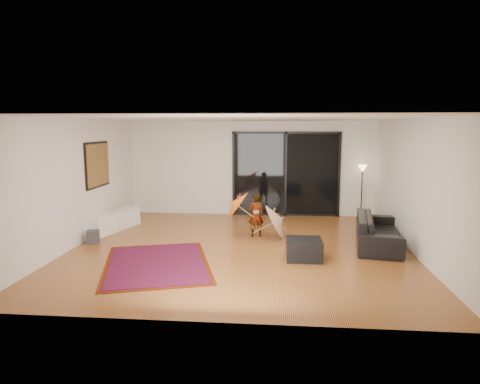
# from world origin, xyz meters

# --- Properties ---
(floor) EXTENTS (7.00, 7.00, 0.00)m
(floor) POSITION_xyz_m (0.00, 0.00, 0.00)
(floor) COLOR #AF6B30
(floor) RESTS_ON ground
(ceiling) EXTENTS (7.00, 7.00, 0.00)m
(ceiling) POSITION_xyz_m (0.00, 0.00, 2.70)
(ceiling) COLOR white
(ceiling) RESTS_ON wall_back
(wall_back) EXTENTS (7.00, 0.00, 7.00)m
(wall_back) POSITION_xyz_m (0.00, 3.50, 1.35)
(wall_back) COLOR silver
(wall_back) RESTS_ON floor
(wall_front) EXTENTS (7.00, 0.00, 7.00)m
(wall_front) POSITION_xyz_m (0.00, -3.50, 1.35)
(wall_front) COLOR silver
(wall_front) RESTS_ON floor
(wall_left) EXTENTS (0.00, 7.00, 7.00)m
(wall_left) POSITION_xyz_m (-3.50, 0.00, 1.35)
(wall_left) COLOR silver
(wall_left) RESTS_ON floor
(wall_right) EXTENTS (0.00, 7.00, 7.00)m
(wall_right) POSITION_xyz_m (3.50, 0.00, 1.35)
(wall_right) COLOR silver
(wall_right) RESTS_ON floor
(sliding_door) EXTENTS (3.06, 0.07, 2.40)m
(sliding_door) POSITION_xyz_m (1.00, 3.47, 1.20)
(sliding_door) COLOR black
(sliding_door) RESTS_ON wall_back
(painting) EXTENTS (0.04, 1.28, 1.08)m
(painting) POSITION_xyz_m (-3.46, 1.00, 1.65)
(painting) COLOR black
(painting) RESTS_ON wall_left
(media_console) EXTENTS (0.86, 1.71, 0.46)m
(media_console) POSITION_xyz_m (-3.25, 1.29, 0.23)
(media_console) COLOR white
(media_console) RESTS_ON floor
(speaker) EXTENTS (0.30, 0.30, 0.28)m
(speaker) POSITION_xyz_m (-3.25, 0.08, 0.14)
(speaker) COLOR #424244
(speaker) RESTS_ON floor
(persian_rug) EXTENTS (2.55, 3.05, 0.02)m
(persian_rug) POSITION_xyz_m (-1.45, -1.22, 0.01)
(persian_rug) COLOR #501706
(persian_rug) RESTS_ON floor
(sofa) EXTENTS (1.23, 2.36, 0.66)m
(sofa) POSITION_xyz_m (2.95, 0.47, 0.33)
(sofa) COLOR black
(sofa) RESTS_ON floor
(ottoman) EXTENTS (0.69, 0.69, 0.39)m
(ottoman) POSITION_xyz_m (1.30, -0.64, 0.19)
(ottoman) COLOR black
(ottoman) RESTS_ON floor
(floor_lamp) EXTENTS (0.26, 0.26, 1.50)m
(floor_lamp) POSITION_xyz_m (3.10, 3.25, 1.18)
(floor_lamp) COLOR black
(floor_lamp) RESTS_ON floor
(child) EXTENTS (0.40, 0.30, 0.99)m
(child) POSITION_xyz_m (0.28, 1.02, 0.50)
(child) COLOR #999999
(child) RESTS_ON floor
(parasol_orange) EXTENTS (0.58, 0.75, 0.85)m
(parasol_orange) POSITION_xyz_m (-0.27, 0.97, 0.73)
(parasol_orange) COLOR #F2580C
(parasol_orange) RESTS_ON child
(parasol_white) EXTENTS (0.58, 0.86, 0.94)m
(parasol_white) POSITION_xyz_m (0.88, 0.87, 0.50)
(parasol_white) COLOR silver
(parasol_white) RESTS_ON floor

